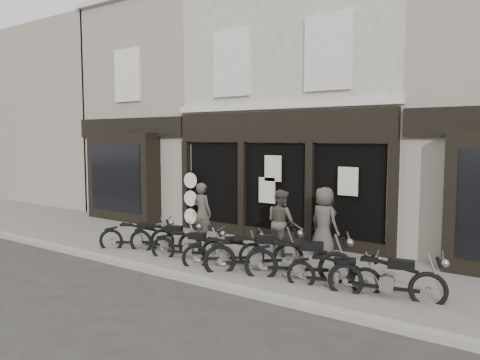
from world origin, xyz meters
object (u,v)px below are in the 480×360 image
Objects in this scene: advert_sign_post at (191,203)px; man_right at (324,221)px; motorcycle_4 at (256,256)px; motorcycle_3 at (225,254)px; motorcycle_7 at (387,282)px; motorcycle_1 at (166,241)px; motorcycle_6 at (334,276)px; motorcycle_2 at (189,248)px; man_left at (202,212)px; motorcycle_0 at (138,238)px; man_centre at (281,222)px; motorcycle_5 at (299,263)px.

man_right is at bearing -11.19° from advert_sign_post.
motorcycle_3 is at bearing 138.74° from motorcycle_4.
motorcycle_7 is 7.79m from advert_sign_post.
motorcycle_4 is at bearing -20.04° from motorcycle_1.
motorcycle_3 is 0.85m from motorcycle_4.
advert_sign_post reaches higher than motorcycle_6.
motorcycle_1 is at bearing 149.02° from motorcycle_2.
motorcycle_7 is 1.05× the size of advert_sign_post.
advert_sign_post is at bearing 99.21° from motorcycle_1.
motorcycle_1 reaches higher than motorcycle_3.
motorcycle_0 is at bearing 63.47° from man_left.
man_left is at bearing 147.83° from motorcycle_6.
motorcycle_3 is at bearing 91.27° from man_centre.
motorcycle_0 is 1.03× the size of man_left.
man_left reaches higher than motorcycle_0.
motorcycle_6 is 5.15m from man_left.
motorcycle_6 is 6.84m from advert_sign_post.
motorcycle_2 is (1.87, -0.00, -0.01)m from motorcycle_0.
advert_sign_post reaches higher than motorcycle_3.
motorcycle_5 is at bearing 121.17° from man_right.
motorcycle_3 is 2.75m from man_right.
man_left is (-2.00, 1.54, 0.61)m from motorcycle_3.
man_right is (-2.38, 2.24, 0.58)m from motorcycle_7.
motorcycle_5 reaches higher than motorcycle_4.
motorcycle_5 is 1.28× the size of man_centre.
motorcycle_4 is at bearing 119.91° from man_centre.
motorcycle_1 reaches higher than motorcycle_2.
motorcycle_1 is 0.97× the size of advert_sign_post.
motorcycle_2 is at bearing 167.70° from motorcycle_7.
motorcycle_6 is at bearing 170.31° from motorcycle_7.
man_right is at bearing 106.39° from motorcycle_6.
motorcycle_4 is at bearing 156.29° from man_left.
motorcycle_4 is at bearing 155.07° from motorcycle_5.
motorcycle_5 is (4.92, 0.14, 0.06)m from motorcycle_0.
motorcycle_4 is at bearing 92.11° from man_right.
motorcycle_7 is at bearing -10.49° from motorcycle_6.
motorcycle_5 is 1.15× the size of motorcycle_6.
motorcycle_1 is at bearing 165.93° from motorcycle_7.
man_left reaches higher than man_centre.
motorcycle_1 is 1.19× the size of man_centre.
motorcycle_6 is at bearing -36.24° from motorcycle_5.
motorcycle_0 is 0.94× the size of motorcycle_2.
motorcycle_0 is 2.95m from motorcycle_3.
motorcycle_1 is at bearing 50.73° from man_centre.
advert_sign_post reaches higher than motorcycle_1.
motorcycle_2 is 3.05m from motorcycle_5.
man_left is (-3.97, 1.47, 0.54)m from motorcycle_5.
motorcycle_1 is 1.17× the size of man_left.
man_right reaches higher than motorcycle_4.
motorcycle_5 is (3.04, 0.14, 0.07)m from motorcycle_2.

